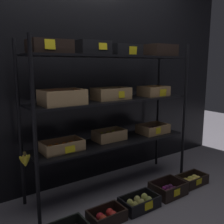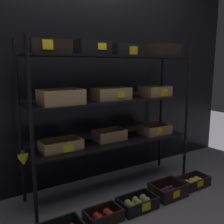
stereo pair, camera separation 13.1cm
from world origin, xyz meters
The scene contains 7 objects.
ground_plane centered at (0.00, 0.00, 0.00)m, with size 10.00×10.00×0.00m, color slate.
storefront_wall centered at (0.00, 0.42, 1.30)m, with size 4.16×0.12×2.60m, color black.
display_rack centered at (-0.02, 0.00, 1.00)m, with size 1.87×0.46×1.55m.
crate_ground_apple_red centered at (-0.38, -0.47, 0.04)m, with size 0.31×0.20×0.11m.
crate_ground_pear centered at (-0.01, -0.47, 0.05)m, with size 0.36×0.23×0.11m.
crate_ground_right_plum centered at (0.40, -0.45, 0.05)m, with size 0.34×0.26×0.13m.
crate_ground_apple_gold centered at (0.79, -0.44, 0.04)m, with size 0.34×0.21×0.11m.
Camera 2 is at (-1.36, -2.19, 1.32)m, focal length 40.67 mm.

